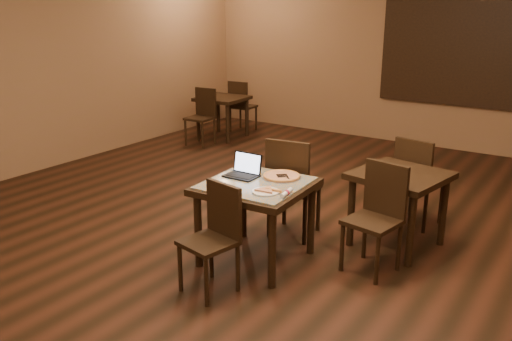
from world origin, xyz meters
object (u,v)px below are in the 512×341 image
Objects in this scene: tiled_table at (256,193)px; other_table_a_chair_far at (416,177)px; laptop at (244,170)px; pizza_pan at (281,177)px; other_table_a at (399,185)px; other_table_b_chair_near at (203,113)px; other_table_b_chair_far at (241,103)px; chair_main_near at (215,232)px; chair_main_far at (291,183)px; other_table_b at (222,104)px; other_table_a_chair_near at (378,211)px.

tiled_table is 1.00× the size of other_table_a_chair_far.
other_table_a_chair_far is at bearing 52.16° from laptop.
pizza_pan is 1.17m from other_table_a.
other_table_a_chair_far reaches higher than other_table_b_chair_near.
other_table_a_chair_far is 1.04× the size of other_table_b_chair_far.
pizza_pan is (0.10, 0.86, 0.25)m from chair_main_near.
other_table_b_chair_far is at bearing 134.50° from chair_main_near.
other_table_b_chair_near is at bearing -45.60° from chair_main_far.
laptop is at bearing -156.11° from pizza_pan.
tiled_table is at bearing -52.28° from other_table_b.
other_table_b is at bearing -16.18° from other_table_a_chair_far.
pizza_pan is at bearing 60.28° from tiled_table.
laptop reaches higher than chair_main_near.
other_table_a is 0.96× the size of other_table_a_chair_near.
chair_main_near is 0.87× the size of chair_main_far.
other_table_a_chair_near reaches higher than other_table_a.
laptop is at bearing -152.43° from other_table_a_chair_near.
other_table_a_chair_far is 1.19× the size of other_table_b.
other_table_b_chair_far is at bearing 86.27° from other_table_b_chair_near.
chair_main_far is at bearing 101.27° from chair_main_near.
other_table_a_chair_far is (0.94, 2.23, 0.04)m from chair_main_near.
other_table_b is (-3.16, 4.25, 0.09)m from chair_main_near.
tiled_table is at bearing -26.58° from laptop.
tiled_table is 1.07× the size of chair_main_near.
other_table_a_chair_far is (0.94, 0.99, -0.04)m from chair_main_far.
other_table_a is at bearing 101.59° from other_table_a_chair_far.
other_table_a_chair_near reaches higher than other_table_b_chair_near.
other_table_b_chair_far is (-3.26, 3.93, -0.24)m from pizza_pan.
chair_main_far is 1.28× the size of other_table_b.
other_table_a_chair_near is at bearing -78.41° from other_table_a.
chair_main_near reaches higher than other_table_b.
other_table_a reaches higher than other_table_b.
chair_main_far is 2.91× the size of pizza_pan.
other_table_a_chair_far is (-0.01, 0.57, -0.08)m from other_table_a.
chair_main_near is at bearing -109.76° from other_table_a.
laptop is 0.32× the size of other_table_b_chair_far.
chair_main_far is at bearing -145.77° from other_table_a.
pizza_pan is at bearing 94.20° from chair_main_near.
other_table_a_chair_near reaches higher than tiled_table.
other_table_b_chair_far reaches higher than other_table_a.
pizza_pan is at bearing 98.70° from chair_main_far.
chair_main_far is at bearing 67.03° from laptop.
chair_main_far is 4.76m from other_table_b_chair_far.
other_table_b_chair_near reaches higher than other_table_a.
other_table_b_chair_near is (-3.17, 2.47, -0.06)m from chair_main_far.
other_table_b_chair_near is 1.09m from other_table_b_chair_far.
other_table_b is at bearing 129.45° from laptop.
chair_main_far is (0.01, 0.61, -0.07)m from tiled_table.
other_table_a_chair_far is at bearing 58.61° from pizza_pan.
pizza_pan is at bearing 126.45° from other_table_b_chair_far.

